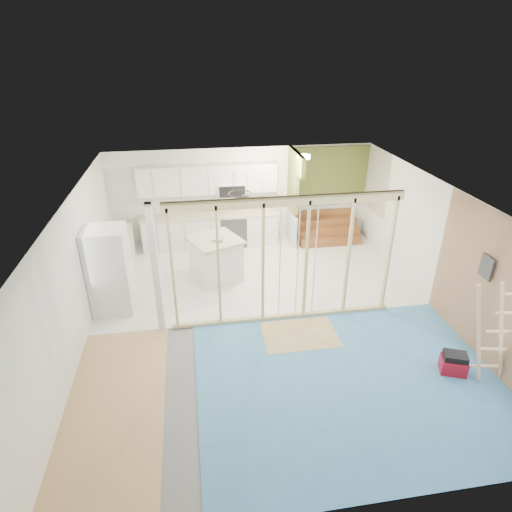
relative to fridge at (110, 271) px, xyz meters
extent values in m
cube|color=slate|center=(3.08, -0.89, -0.91)|extent=(7.00, 8.00, 0.01)
cube|color=white|center=(3.08, -0.89, 1.69)|extent=(7.00, 8.00, 0.01)
cube|color=white|center=(3.08, 3.11, 0.39)|extent=(7.00, 0.01, 2.60)
cube|color=white|center=(3.08, -4.89, 0.39)|extent=(7.00, 0.01, 2.60)
cube|color=white|center=(-0.42, -0.89, 0.39)|extent=(0.01, 8.00, 2.60)
cube|color=white|center=(6.58, -0.89, 0.39)|extent=(0.01, 8.00, 2.60)
cube|color=white|center=(3.08, 1.11, -0.90)|extent=(7.00, 4.00, 0.02)
cube|color=#4E8EBE|center=(4.08, -2.89, -0.90)|extent=(5.00, 4.00, 0.02)
cube|color=tan|center=(0.33, -2.89, -0.90)|extent=(1.50, 4.00, 0.02)
cube|color=tan|center=(3.58, -1.49, -0.89)|extent=(1.40, 1.00, 0.01)
cube|color=tan|center=(3.38, -0.89, 1.59)|extent=(4.40, 0.09, 0.18)
cube|color=tan|center=(3.38, -0.89, -0.86)|extent=(4.40, 0.09, 0.06)
cube|color=silver|center=(0.98, -0.89, 0.39)|extent=(0.12, 0.14, 2.60)
cube|color=tan|center=(1.28, -0.89, 0.39)|extent=(0.04, 0.09, 2.40)
cube|color=tan|center=(2.12, -0.89, 0.39)|extent=(0.04, 0.09, 2.40)
cube|color=tan|center=(2.96, -0.89, 0.39)|extent=(0.04, 0.09, 2.40)
cube|color=tan|center=(3.80, -0.89, 0.39)|extent=(0.04, 0.09, 2.40)
cube|color=tan|center=(4.64, -0.89, 0.39)|extent=(0.04, 0.09, 2.40)
cube|color=tan|center=(5.48, -0.89, 0.39)|extent=(0.04, 0.09, 2.40)
cylinder|color=silver|center=(3.28, -0.92, 0.31)|extent=(0.02, 0.02, 2.35)
cylinder|color=silver|center=(3.98, -0.87, 0.31)|extent=(0.02, 0.02, 2.35)
cylinder|color=silver|center=(3.63, -0.89, 0.31)|extent=(0.02, 0.02, 2.35)
cube|color=white|center=(2.18, 2.81, -0.47)|extent=(3.60, 0.60, 0.88)
cube|color=beige|center=(2.18, 2.81, -0.01)|extent=(3.66, 0.64, 0.05)
cube|color=white|center=(-0.12, 1.71, -0.47)|extent=(0.60, 1.60, 0.88)
cube|color=beige|center=(-0.12, 1.71, -0.01)|extent=(0.64, 1.64, 0.05)
cube|color=white|center=(2.18, 2.93, 0.94)|extent=(3.60, 0.34, 0.75)
cube|color=white|center=(2.78, 2.89, 0.64)|extent=(0.72, 0.38, 0.36)
cube|color=black|center=(2.78, 2.70, 0.64)|extent=(0.68, 0.02, 0.30)
cube|color=olive|center=(4.38, 2.66, 0.89)|extent=(0.10, 0.90, 1.60)
cube|color=silver|center=(4.38, 2.66, -0.46)|extent=(0.10, 0.90, 0.90)
cube|color=olive|center=(4.38, 1.96, 1.44)|extent=(0.10, 0.50, 0.50)
cube|color=olive|center=(5.48, 3.08, 0.84)|extent=(2.20, 0.04, 1.60)
cube|color=silver|center=(5.48, 3.08, -0.46)|extent=(2.20, 0.04, 0.90)
cube|color=brown|center=(5.43, 2.31, -0.81)|extent=(1.70, 0.26, 0.20)
cube|color=brown|center=(5.43, 2.57, -0.61)|extent=(1.70, 0.26, 0.20)
cube|color=brown|center=(5.43, 2.83, -0.41)|extent=(1.70, 0.26, 0.20)
cube|color=brown|center=(5.43, 3.09, -0.21)|extent=(1.70, 0.26, 0.20)
torus|color=black|center=(2.78, 1.01, 1.14)|extent=(0.52, 0.52, 0.02)
cylinder|color=black|center=(2.63, 1.01, 1.39)|extent=(0.01, 0.01, 0.50)
cylinder|color=black|center=(2.93, 1.01, 1.39)|extent=(0.01, 0.01, 0.50)
cylinder|color=#3B3B40|center=(2.68, 0.91, 0.99)|extent=(0.14, 0.14, 0.14)
cylinder|color=#3B3B40|center=(2.90, 1.11, 1.01)|extent=(0.12, 0.12, 0.12)
cube|color=tan|center=(6.56, -2.89, 0.39)|extent=(0.02, 4.00, 2.60)
cube|color=#3B3B40|center=(6.51, -2.29, 0.74)|extent=(0.04, 0.30, 0.40)
cylinder|color=#FFEABF|center=(4.48, 2.11, 1.63)|extent=(0.32, 0.32, 0.08)
cube|color=silver|center=(-0.01, 0.00, 0.00)|extent=(0.79, 0.76, 1.82)
cube|color=#3B3B40|center=(0.38, 0.00, 0.00)|extent=(0.02, 0.73, 1.79)
cube|color=white|center=(2.18, 0.95, -0.43)|extent=(1.24, 1.24, 0.96)
cube|color=beige|center=(2.18, 0.95, 0.09)|extent=(1.39, 1.39, 0.06)
imported|color=silver|center=(2.26, 0.85, 0.15)|extent=(0.28, 0.28, 0.06)
imported|color=silver|center=(0.58, 2.84, 0.16)|extent=(0.14, 0.14, 0.28)
imported|color=white|center=(3.70, 2.69, 0.10)|extent=(0.08, 0.08, 0.17)
cube|color=maroon|center=(5.87, -2.90, -0.77)|extent=(0.50, 0.44, 0.29)
cube|color=black|center=(5.87, -2.90, -0.57)|extent=(0.44, 0.39, 0.10)
cube|color=beige|center=(6.02, -3.09, -0.01)|extent=(0.40, 0.21, 1.78)
cube|color=beige|center=(6.41, -3.09, -0.01)|extent=(0.40, 0.21, 1.78)
cube|color=beige|center=(6.26, -3.09, -0.67)|extent=(0.40, 0.21, 0.12)
cube|color=beige|center=(6.34, -3.09, -0.33)|extent=(0.40, 0.21, 0.12)
cube|color=beige|center=(6.41, -3.09, 0.02)|extent=(0.40, 0.21, 0.12)
cube|color=beige|center=(6.48, -3.09, 0.36)|extent=(0.40, 0.21, 0.12)
camera|label=1|loc=(1.70, -7.91, 4.09)|focal=30.00mm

